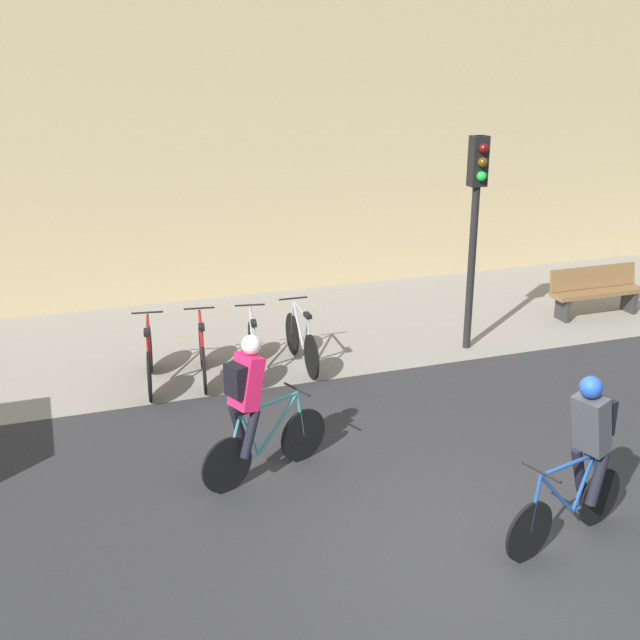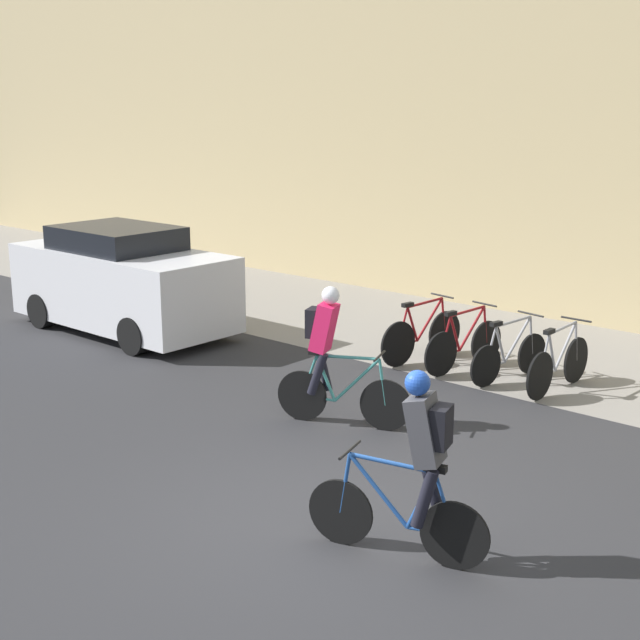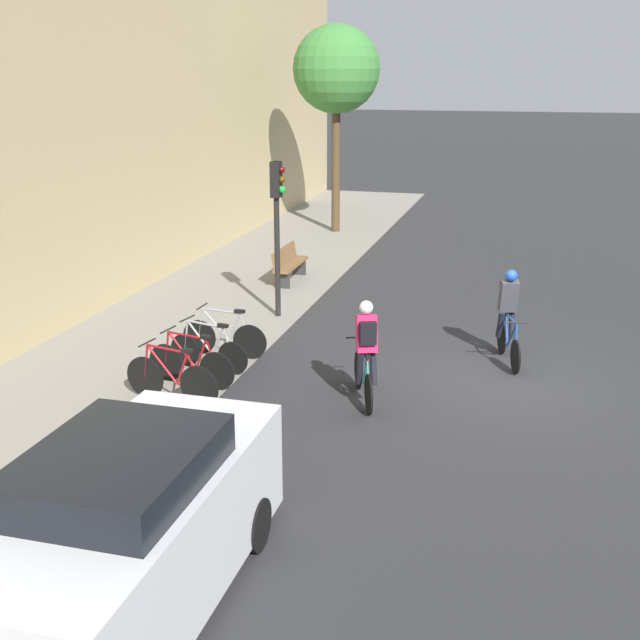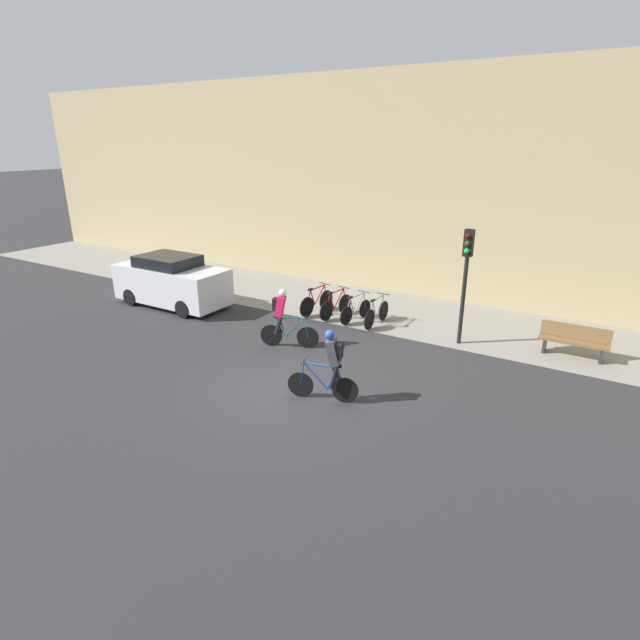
{
  "view_description": "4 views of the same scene",
  "coord_description": "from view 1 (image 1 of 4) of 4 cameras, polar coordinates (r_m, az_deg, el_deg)",
  "views": [
    {
      "loc": [
        -3.61,
        -5.78,
        4.76
      ],
      "look_at": [
        -0.68,
        2.64,
        1.64
      ],
      "focal_mm": 45.0,
      "sensor_mm": 36.0,
      "label": 1
    },
    {
      "loc": [
        5.21,
        -5.98,
        3.96
      ],
      "look_at": [
        -1.83,
        2.1,
        1.31
      ],
      "focal_mm": 50.0,
      "sensor_mm": 36.0,
      "label": 2
    },
    {
      "loc": [
        -13.57,
        -0.42,
        5.24
      ],
      "look_at": [
        0.23,
        3.36,
        0.78
      ],
      "focal_mm": 45.0,
      "sensor_mm": 36.0,
      "label": 3
    },
    {
      "loc": [
        6.26,
        -9.01,
        5.72
      ],
      "look_at": [
        -0.72,
        2.59,
        0.85
      ],
      "focal_mm": 28.0,
      "sensor_mm": 36.0,
      "label": 4
    }
  ],
  "objects": [
    {
      "name": "parked_bike_3",
      "position": [
        12.29,
        -1.32,
        -1.51
      ],
      "size": [
        0.46,
        1.71,
        0.97
      ],
      "color": "black",
      "rests_on": "ground"
    },
    {
      "name": "ground",
      "position": [
        8.31,
        10.89,
        -16.07
      ],
      "size": [
        200.0,
        200.0,
        0.0
      ],
      "primitive_type": "plane",
      "color": "#2B2B2D"
    },
    {
      "name": "kerb_strip",
      "position": [
        13.88,
        -2.95,
        -0.8
      ],
      "size": [
        44.0,
        4.5,
        0.01
      ],
      "primitive_type": "cube",
      "color": "gray",
      "rests_on": "ground"
    },
    {
      "name": "parked_bike_1",
      "position": [
        11.94,
        -8.37,
        -2.35
      ],
      "size": [
        0.46,
        1.7,
        0.97
      ],
      "color": "black",
      "rests_on": "ground"
    },
    {
      "name": "traffic_light_pole",
      "position": [
        12.7,
        11.02,
        8.07
      ],
      "size": [
        0.26,
        0.3,
        3.41
      ],
      "color": "black",
      "rests_on": "ground"
    },
    {
      "name": "parked_bike_2",
      "position": [
        12.1,
        -4.79,
        -2.02
      ],
      "size": [
        0.47,
        1.62,
        0.94
      ],
      "color": "black",
      "rests_on": "ground"
    },
    {
      "name": "cyclist_pink",
      "position": [
        8.95,
        -4.85,
        -6.04
      ],
      "size": [
        1.64,
        0.73,
        1.77
      ],
      "color": "black",
      "rests_on": "ground"
    },
    {
      "name": "parked_bike_0",
      "position": [
        11.83,
        -12.02,
        -2.73
      ],
      "size": [
        0.46,
        1.75,
        0.99
      ],
      "color": "black",
      "rests_on": "ground"
    },
    {
      "name": "building_facade",
      "position": [
        15.52,
        -6.0,
        16.74
      ],
      "size": [
        44.0,
        0.6,
        8.21
      ],
      "primitive_type": "cube",
      "color": "tan",
      "rests_on": "ground"
    },
    {
      "name": "cyclist_grey",
      "position": [
        8.37,
        18.28,
        -8.89
      ],
      "size": [
        1.64,
        0.63,
        1.75
      ],
      "color": "black",
      "rests_on": "ground"
    },
    {
      "name": "bench",
      "position": [
        15.38,
        19.04,
        2.01
      ],
      "size": [
        1.81,
        0.44,
        0.89
      ],
      "color": "brown",
      "rests_on": "ground"
    }
  ]
}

